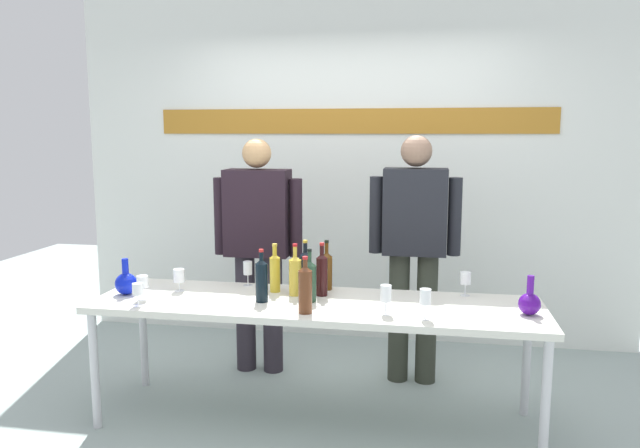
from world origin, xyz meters
TOP-DOWN VIEW (x-y plane):
  - ground_plane at (0.00, 0.00)m, footprint 10.00×10.00m
  - back_wall at (0.00, 1.60)m, footprint 4.57×0.11m
  - display_table at (0.00, 0.00)m, footprint 2.61×0.71m
  - decanter_blue_left at (-1.16, -0.05)m, footprint 0.13×0.13m
  - decanter_blue_right at (1.18, -0.05)m, footprint 0.12×0.12m
  - presenter_left at (-0.55, 0.71)m, footprint 0.64×0.22m
  - presenter_right at (0.55, 0.71)m, footprint 0.61×0.22m
  - wine_bottle_0 at (-0.01, -0.23)m, footprint 0.08×0.08m
  - wine_bottle_1 at (-0.03, 0.00)m, footprint 0.08×0.08m
  - wine_bottle_2 at (-0.10, 0.21)m, footprint 0.08×0.08m
  - wine_bottle_3 at (-0.31, -0.05)m, footprint 0.07×0.07m
  - wine_bottle_4 at (0.01, 0.14)m, footprint 0.07×0.07m
  - wine_bottle_5 at (0.02, 0.28)m, footprint 0.07×0.07m
  - wine_bottle_6 at (-0.29, 0.17)m, footprint 0.06×0.06m
  - wine_bottle_7 at (-0.15, 0.12)m, footprint 0.07×0.07m
  - wine_glass_left_0 at (-0.87, 0.08)m, footprint 0.07×0.07m
  - wine_glass_left_1 at (-0.50, 0.29)m, footprint 0.06×0.06m
  - wine_glass_left_2 at (-0.97, -0.27)m, footprint 0.06×0.06m
  - wine_glass_left_3 at (-1.00, -0.14)m, footprint 0.07×0.07m
  - wine_glass_right_0 at (0.63, -0.22)m, footprint 0.06×0.06m
  - wine_glass_right_1 at (0.86, 0.29)m, footprint 0.06×0.06m
  - wine_glass_right_2 at (0.42, -0.18)m, footprint 0.06×0.06m

SIDE VIEW (x-z plane):
  - ground_plane at x=0.00m, z-range 0.00..0.00m
  - display_table at x=0.00m, z-range 0.32..1.05m
  - decanter_blue_right at x=1.18m, z-range 0.70..0.91m
  - decanter_blue_left at x=-1.16m, z-range 0.70..0.92m
  - wine_glass_left_2 at x=-0.97m, z-range 0.76..0.90m
  - wine_glass_left_0 at x=-0.87m, z-range 0.76..0.90m
  - wine_glass_right_1 at x=0.86m, z-range 0.77..0.92m
  - wine_glass_left_3 at x=-1.00m, z-range 0.77..0.92m
  - wine_glass_left_1 at x=-0.50m, z-range 0.77..0.93m
  - wine_glass_right_2 at x=0.42m, z-range 0.77..0.93m
  - wine_glass_right_0 at x=0.63m, z-range 0.77..0.94m
  - wine_bottle_5 at x=0.02m, z-range 0.71..1.02m
  - wine_bottle_1 at x=-0.03m, z-range 0.71..1.02m
  - wine_bottle_6 at x=-0.29m, z-range 0.72..1.02m
  - wine_bottle_7 at x=-0.15m, z-range 0.71..1.03m
  - wine_bottle_3 at x=-0.31m, z-range 0.72..1.03m
  - wine_bottle_2 at x=-0.10m, z-range 0.71..1.03m
  - wine_bottle_4 at x=0.01m, z-range 0.71..1.04m
  - wine_bottle_0 at x=-0.01m, z-range 0.72..1.03m
  - presenter_left at x=-0.55m, z-range 0.13..1.80m
  - presenter_right at x=0.55m, z-range 0.13..1.82m
  - back_wall at x=0.00m, z-range 0.00..3.00m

